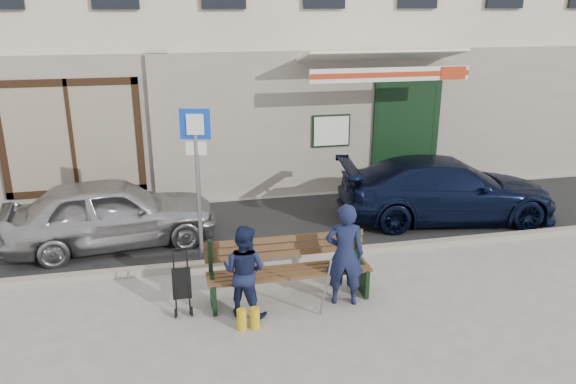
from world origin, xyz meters
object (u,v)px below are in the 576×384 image
object	(u,v)px
bench	(286,271)
man	(345,254)
parking_sign	(197,163)
car_silver	(112,213)
stroller	(182,285)
woman	(244,271)
car_navy	(446,189)

from	to	relation	value
bench	man	size ratio (longest dim) A/B	1.57
bench	man	xyz separation A→B (m)	(0.80, -0.26, 0.31)
man	parking_sign	bearing A→B (deg)	-28.48
car_silver	man	distance (m)	4.46
bench	stroller	xyz separation A→B (m)	(-1.50, 0.01, -0.05)
parking_sign	man	xyz separation A→B (m)	(1.92, -1.81, -0.98)
car_silver	woman	world-z (taller)	woman
bench	woman	size ratio (longest dim) A/B	1.80
stroller	car_navy	bearing A→B (deg)	26.14
car_navy	bench	distance (m)	4.59
car_navy	woman	size ratio (longest dim) A/B	3.24
car_navy	stroller	bearing A→B (deg)	123.03
man	car_silver	bearing A→B (deg)	-25.17
car_silver	man	world-z (taller)	man
bench	woman	world-z (taller)	woman
car_navy	stroller	size ratio (longest dim) A/B	4.72
car_silver	parking_sign	xyz separation A→B (m)	(1.50, -1.05, 1.12)
car_silver	parking_sign	bearing A→B (deg)	-132.54
car_navy	man	distance (m)	4.13
car_navy	man	xyz separation A→B (m)	(-3.03, -2.79, 0.14)
bench	man	bearing A→B (deg)	-18.40
car_silver	stroller	distance (m)	2.83
car_navy	car_silver	bearing A→B (deg)	97.11
man	stroller	distance (m)	2.34
bench	man	distance (m)	0.89
parking_sign	woman	world-z (taller)	parking_sign
woman	stroller	size ratio (longest dim) A/B	1.46
parking_sign	man	distance (m)	2.81
stroller	car_silver	bearing A→B (deg)	114.24
man	woman	xyz separation A→B (m)	(-1.45, -0.01, -0.10)
stroller	parking_sign	bearing A→B (deg)	77.03
car_silver	woman	bearing A→B (deg)	-152.94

